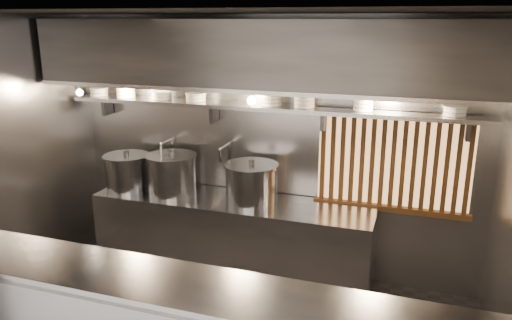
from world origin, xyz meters
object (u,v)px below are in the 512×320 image
Objects in this scene: stock_pot_right at (251,183)px; stock_pot_left at (127,172)px; stock_pot_mid at (172,174)px; heat_lamp at (78,87)px; pendant_bulb at (252,100)px.

stock_pot_left is at bearing -178.43° from stock_pot_right.
heat_lamp is at bearing -164.37° from stock_pot_mid.
stock_pot_left is at bearing -178.65° from stock_pot_mid.
pendant_bulb is 0.32× the size of stock_pot_right.
heat_lamp is at bearing -146.18° from stock_pot_left.
pendant_bulb is 1.23m from stock_pot_mid.
pendant_bulb reaches higher than stock_pot_mid.
stock_pot_right reaches higher than stock_pot_left.
pendant_bulb is 1.68m from stock_pot_left.
pendant_bulb is at bearing 105.78° from stock_pot_right.
heat_lamp reaches higher than stock_pot_left.
stock_pot_left is 0.55m from stock_pot_mid.
stock_pot_mid is at bearing -173.89° from pendant_bulb.
stock_pot_left is (0.36, 0.24, -0.97)m from heat_lamp.
heat_lamp is 1.34m from stock_pot_mid.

